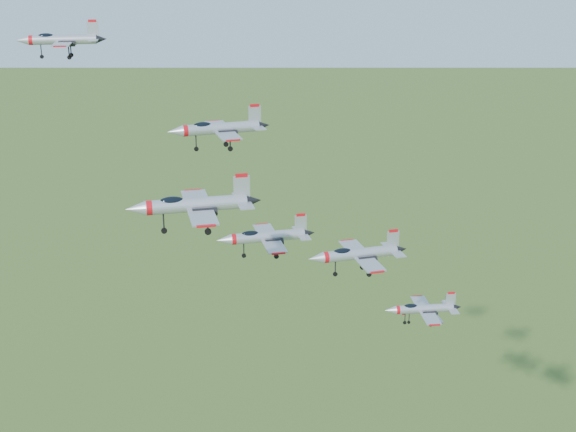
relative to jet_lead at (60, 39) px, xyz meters
name	(u,v)px	position (x,y,z in m)	size (l,w,h in m)	color
jet_lead	(60,39)	(0.00, 0.00, 0.00)	(11.44, 9.64, 3.08)	#9EA2AA
jet_left_high	(218,128)	(17.12, -12.58, -10.22)	(13.15, 10.85, 3.52)	#9EA2AA
jet_right_high	(193,205)	(8.97, -32.30, -13.13)	(13.91, 11.59, 3.72)	#9EA2AA
jet_left_low	(265,236)	(23.22, -12.46, -25.55)	(13.55, 11.28, 3.62)	#9EA2AA
jet_right_low	(357,254)	(28.99, -29.18, -22.49)	(12.25, 10.15, 3.27)	#9EA2AA
jet_trail	(422,309)	(44.00, -19.22, -36.64)	(10.96, 9.27, 2.96)	#9EA2AA
jet_extra	(424,309)	(50.87, -8.22, -42.92)	(11.18, 9.37, 2.99)	#9EA2AA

